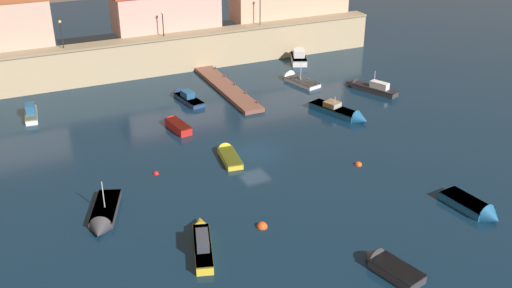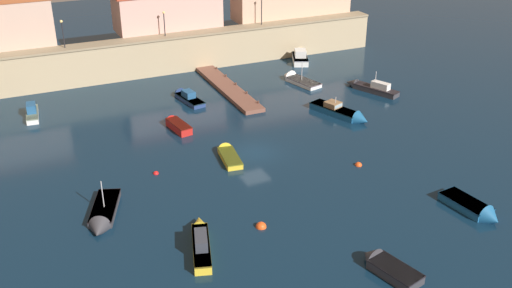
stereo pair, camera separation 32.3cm
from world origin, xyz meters
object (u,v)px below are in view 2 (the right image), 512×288
at_px(moored_boat_6, 228,154).
at_px(mooring_buoy_1, 261,227).
at_px(mooring_buoy_2, 156,174).
at_px(moored_boat_8, 343,113).
at_px(quay_lamp_0, 62,29).
at_px(moored_boat_7, 186,96).
at_px(quay_lamp_2, 262,7).
at_px(moored_boat_0, 370,87).
at_px(moored_boat_3, 296,79).
at_px(moored_boat_5, 201,241).
at_px(mooring_buoy_0, 358,165).
at_px(moored_boat_11, 176,124).
at_px(moored_boat_2, 476,210).
at_px(moored_boat_13, 300,56).
at_px(moored_boat_10, 386,266).
at_px(moored_boat_4, 32,111).
at_px(moored_boat_12, 102,217).
at_px(quay_lamp_1, 164,19).

bearing_deg(moored_boat_6, mooring_buoy_1, 177.67).
relative_size(moored_boat_6, mooring_buoy_2, 10.53).
relative_size(moored_boat_6, moored_boat_8, 0.69).
xyz_separation_m(quay_lamp_0, moored_boat_7, (10.96, -9.75, -6.39)).
relative_size(quay_lamp_2, moored_boat_0, 0.52).
bearing_deg(mooring_buoy_2, moored_boat_3, 35.36).
distance_m(moored_boat_8, mooring_buoy_2, 21.42).
height_order(moored_boat_5, mooring_buoy_0, moored_boat_5).
height_order(moored_boat_8, moored_boat_11, moored_boat_8).
relative_size(moored_boat_7, mooring_buoy_0, 9.64).
bearing_deg(moored_boat_5, mooring_buoy_1, -67.79).
bearing_deg(moored_boat_2, moored_boat_13, 164.96).
distance_m(moored_boat_0, mooring_buoy_2, 29.23).
height_order(moored_boat_2, mooring_buoy_0, moored_boat_2).
relative_size(quay_lamp_2, moored_boat_5, 0.54).
bearing_deg(quay_lamp_0, moored_boat_5, -84.99).
distance_m(moored_boat_5, moored_boat_10, 12.50).
relative_size(moored_boat_10, moored_boat_11, 1.01).
bearing_deg(moored_boat_4, mooring_buoy_1, -150.51).
relative_size(moored_boat_0, moored_boat_8, 0.94).
distance_m(moored_boat_7, mooring_buoy_1, 26.43).
distance_m(mooring_buoy_1, mooring_buoy_2, 11.98).
distance_m(moored_boat_3, moored_boat_10, 36.13).
relative_size(moored_boat_0, moored_boat_12, 1.07).
distance_m(quay_lamp_2, moored_boat_2, 41.58).
relative_size(quay_lamp_1, moored_boat_4, 0.56).
height_order(moored_boat_12, mooring_buoy_1, moored_boat_12).
height_order(quay_lamp_1, moored_boat_10, quay_lamp_1).
distance_m(quay_lamp_0, moored_boat_0, 35.48).
bearing_deg(moored_boat_8, quay_lamp_0, -150.66).
xyz_separation_m(moored_boat_7, moored_boat_12, (-13.28, -20.54, -0.07)).
bearing_deg(quay_lamp_1, moored_boat_5, -103.31).
height_order(moored_boat_3, moored_boat_6, moored_boat_3).
xyz_separation_m(quay_lamp_2, moored_boat_6, (-14.76, -24.58, -6.64)).
relative_size(moored_boat_4, moored_boat_7, 0.91).
bearing_deg(quay_lamp_2, moored_boat_11, -135.55).
height_order(quay_lamp_0, moored_boat_8, quay_lamp_0).
relative_size(moored_boat_5, mooring_buoy_1, 8.16).
xyz_separation_m(quay_lamp_0, moored_boat_3, (24.85, -9.67, -6.49)).
bearing_deg(moored_boat_13, moored_boat_5, 166.18).
height_order(moored_boat_3, moored_boat_5, moored_boat_3).
relative_size(moored_boat_10, mooring_buoy_0, 7.45).
bearing_deg(mooring_buoy_2, quay_lamp_0, 97.36).
height_order(quay_lamp_0, moored_boat_3, quay_lamp_0).
bearing_deg(moored_boat_12, quay_lamp_2, 158.88).
xyz_separation_m(quay_lamp_2, moored_boat_0, (6.29, -16.00, -6.49)).
bearing_deg(moored_boat_12, moored_boat_11, 164.24).
height_order(moored_boat_4, moored_boat_5, moored_boat_5).
distance_m(quay_lamp_1, quay_lamp_2, 12.93).
relative_size(moored_boat_13, mooring_buoy_2, 12.85).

